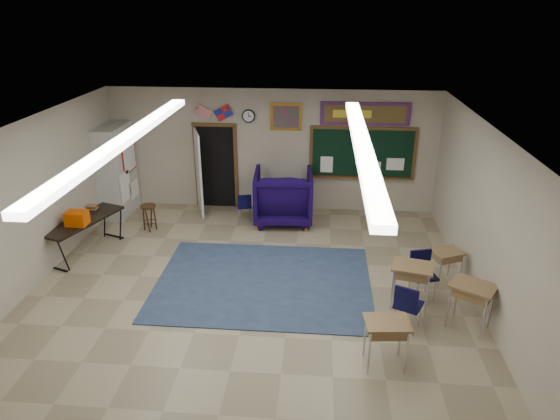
# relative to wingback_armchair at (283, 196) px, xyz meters

# --- Properties ---
(floor) EXTENTS (9.00, 9.00, 0.00)m
(floor) POSITION_rel_wingback_armchair_xyz_m (-0.35, -3.68, -0.63)
(floor) COLOR tan
(floor) RESTS_ON ground
(back_wall) EXTENTS (8.00, 0.04, 3.00)m
(back_wall) POSITION_rel_wingback_armchair_xyz_m (-0.35, 0.82, 0.87)
(back_wall) COLOR #BBAF98
(back_wall) RESTS_ON floor
(left_wall) EXTENTS (0.04, 9.00, 3.00)m
(left_wall) POSITION_rel_wingback_armchair_xyz_m (-4.35, -3.68, 0.87)
(left_wall) COLOR #BBAF98
(left_wall) RESTS_ON floor
(right_wall) EXTENTS (0.04, 9.00, 3.00)m
(right_wall) POSITION_rel_wingback_armchair_xyz_m (3.65, -3.68, 0.87)
(right_wall) COLOR #BBAF98
(right_wall) RESTS_ON floor
(ceiling) EXTENTS (8.00, 9.00, 0.04)m
(ceiling) POSITION_rel_wingback_armchair_xyz_m (-0.35, -3.68, 2.37)
(ceiling) COLOR #B7B8B3
(ceiling) RESTS_ON back_wall
(area_rug) EXTENTS (4.00, 3.00, 0.02)m
(area_rug) POSITION_rel_wingback_armchair_xyz_m (-0.15, -2.88, -0.62)
(area_rug) COLOR #364A68
(area_rug) RESTS_ON floor
(fluorescent_strips) EXTENTS (3.86, 6.00, 0.10)m
(fluorescent_strips) POSITION_rel_wingback_armchair_xyz_m (-0.35, -3.68, 2.31)
(fluorescent_strips) COLOR white
(fluorescent_strips) RESTS_ON ceiling
(doorway) EXTENTS (1.10, 0.89, 2.16)m
(doorway) POSITION_rel_wingback_armchair_xyz_m (-1.85, 0.67, 0.43)
(doorway) COLOR black
(doorway) RESTS_ON back_wall
(chalkboard) EXTENTS (2.55, 0.14, 1.30)m
(chalkboard) POSITION_rel_wingback_armchair_xyz_m (1.85, 0.78, 0.84)
(chalkboard) COLOR brown
(chalkboard) RESTS_ON back_wall
(bulletin_board) EXTENTS (2.10, 0.05, 0.55)m
(bulletin_board) POSITION_rel_wingback_armchair_xyz_m (1.85, 0.78, 1.82)
(bulletin_board) COLOR #9F1E0D
(bulletin_board) RESTS_ON back_wall
(framed_art_print) EXTENTS (0.75, 0.05, 0.65)m
(framed_art_print) POSITION_rel_wingback_armchair_xyz_m (-0.00, 0.78, 1.72)
(framed_art_print) COLOR #AD7121
(framed_art_print) RESTS_ON back_wall
(wall_clock) EXTENTS (0.32, 0.05, 0.32)m
(wall_clock) POSITION_rel_wingback_armchair_xyz_m (-0.90, 0.78, 1.72)
(wall_clock) COLOR black
(wall_clock) RESTS_ON back_wall
(wall_flags) EXTENTS (1.16, 0.06, 0.70)m
(wall_flags) POSITION_rel_wingback_armchair_xyz_m (-1.75, 0.76, 1.85)
(wall_flags) COLOR red
(wall_flags) RESTS_ON back_wall
(storage_cabinet) EXTENTS (0.59, 1.25, 2.20)m
(storage_cabinet) POSITION_rel_wingback_armchair_xyz_m (-4.06, 0.17, 0.47)
(storage_cabinet) COLOR #B9BAB4
(storage_cabinet) RESTS_ON floor
(wingback_armchair) EXTENTS (1.42, 1.46, 1.26)m
(wingback_armchair) POSITION_rel_wingback_armchair_xyz_m (0.00, 0.00, 0.00)
(wingback_armchair) COLOR black
(wingback_armchair) RESTS_ON floor
(student_chair_reading) EXTENTS (0.43, 0.43, 0.70)m
(student_chair_reading) POSITION_rel_wingback_armchair_xyz_m (-0.93, -0.04, -0.28)
(student_chair_reading) COLOR black
(student_chair_reading) RESTS_ON floor
(student_chair_desk_a) EXTENTS (0.56, 0.56, 0.84)m
(student_chair_desk_a) POSITION_rel_wingback_armchair_xyz_m (2.32, -4.08, -0.21)
(student_chair_desk_a) COLOR black
(student_chair_desk_a) RESTS_ON floor
(student_chair_desk_b) EXTENTS (0.53, 0.53, 0.86)m
(student_chair_desk_b) POSITION_rel_wingback_armchair_xyz_m (2.71, -3.16, -0.20)
(student_chair_desk_b) COLOR black
(student_chair_desk_b) RESTS_ON floor
(student_desk_front_left) EXTENTS (0.77, 0.65, 0.80)m
(student_desk_front_left) POSITION_rel_wingback_armchair_xyz_m (2.45, -3.44, -0.18)
(student_desk_front_left) COLOR olive
(student_desk_front_left) RESTS_ON floor
(student_desk_front_right) EXTENTS (0.68, 0.61, 0.67)m
(student_desk_front_right) POSITION_rel_wingback_armchair_xyz_m (3.21, -2.60, -0.25)
(student_desk_front_right) COLOR olive
(student_desk_front_right) RESTS_ON floor
(student_desk_back_left) EXTENTS (0.67, 0.53, 0.75)m
(student_desk_back_left) POSITION_rel_wingback_armchair_xyz_m (1.85, -5.01, -0.21)
(student_desk_back_left) COLOR olive
(student_desk_back_left) RESTS_ON floor
(student_desk_back_right) EXTENTS (0.83, 0.77, 0.79)m
(student_desk_back_right) POSITION_rel_wingback_armchair_xyz_m (3.30, -3.98, -0.18)
(student_desk_back_right) COLOR olive
(student_desk_back_right) RESTS_ON floor
(folding_table) EXTENTS (1.18, 1.92, 1.04)m
(folding_table) POSITION_rel_wingback_armchair_xyz_m (-3.98, -1.99, -0.22)
(folding_table) COLOR black
(folding_table) RESTS_ON floor
(wooden_stool) EXTENTS (0.34, 0.34, 0.61)m
(wooden_stool) POSITION_rel_wingback_armchair_xyz_m (-3.02, -0.78, -0.31)
(wooden_stool) COLOR #432614
(wooden_stool) RESTS_ON floor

